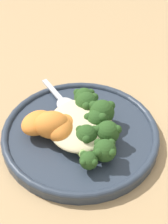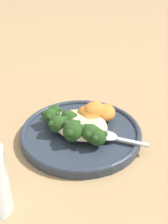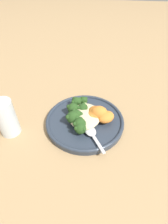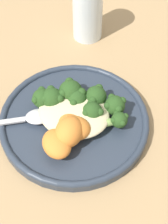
% 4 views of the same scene
% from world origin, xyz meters
% --- Properties ---
extents(ground_plane, '(4.00, 4.00, 0.00)m').
position_xyz_m(ground_plane, '(0.00, 0.00, 0.00)').
color(ground_plane, tan).
extents(plate, '(0.26, 0.26, 0.02)m').
position_xyz_m(plate, '(0.00, 0.00, 0.01)').
color(plate, '#2D3847').
rests_on(plate, ground_plane).
extents(quinoa_mound, '(0.12, 0.10, 0.02)m').
position_xyz_m(quinoa_mound, '(-0.00, 0.00, 0.03)').
color(quinoa_mound, beige).
rests_on(quinoa_mound, plate).
extents(broccoli_stalk_0, '(0.11, 0.07, 0.03)m').
position_xyz_m(broccoli_stalk_0, '(-0.05, -0.00, 0.03)').
color(broccoli_stalk_0, '#8EB25B').
rests_on(broccoli_stalk_0, plate).
extents(broccoli_stalk_1, '(0.10, 0.10, 0.03)m').
position_xyz_m(broccoli_stalk_1, '(-0.05, -0.03, 0.04)').
color(broccoli_stalk_1, '#8EB25B').
rests_on(broccoli_stalk_1, plate).
extents(broccoli_stalk_2, '(0.07, 0.07, 0.03)m').
position_xyz_m(broccoli_stalk_2, '(-0.02, -0.00, 0.04)').
color(broccoli_stalk_2, '#8EB25B').
rests_on(broccoli_stalk_2, plate).
extents(broccoli_stalk_3, '(0.05, 0.11, 0.04)m').
position_xyz_m(broccoli_stalk_3, '(-0.02, -0.03, 0.04)').
color(broccoli_stalk_3, '#8EB25B').
rests_on(broccoli_stalk_3, plate).
extents(broccoli_stalk_4, '(0.04, 0.08, 0.03)m').
position_xyz_m(broccoli_stalk_4, '(0.00, -0.02, 0.04)').
color(broccoli_stalk_4, '#8EB25B').
rests_on(broccoli_stalk_4, plate).
extents(broccoli_stalk_5, '(0.06, 0.10, 0.04)m').
position_xyz_m(broccoli_stalk_5, '(0.02, -0.03, 0.04)').
color(broccoli_stalk_5, '#8EB25B').
rests_on(broccoli_stalk_5, plate).
extents(broccoli_stalk_6, '(0.07, 0.06, 0.04)m').
position_xyz_m(broccoli_stalk_6, '(0.04, -0.01, 0.04)').
color(broccoli_stalk_6, '#8EB25B').
rests_on(broccoli_stalk_6, plate).
extents(broccoli_stalk_7, '(0.11, 0.06, 0.03)m').
position_xyz_m(broccoli_stalk_7, '(0.04, 0.00, 0.04)').
color(broccoli_stalk_7, '#8EB25B').
rests_on(broccoli_stalk_7, plate).
extents(sweet_potato_chunk_0, '(0.06, 0.06, 0.03)m').
position_xyz_m(sweet_potato_chunk_0, '(-0.01, 0.03, 0.04)').
color(sweet_potato_chunk_0, orange).
rests_on(sweet_potato_chunk_0, plate).
extents(sweet_potato_chunk_1, '(0.06, 0.05, 0.04)m').
position_xyz_m(sweet_potato_chunk_1, '(-0.01, 0.03, 0.04)').
color(sweet_potato_chunk_1, orange).
rests_on(sweet_potato_chunk_1, plate).
extents(sweet_potato_chunk_2, '(0.07, 0.07, 0.03)m').
position_xyz_m(sweet_potato_chunk_2, '(0.00, 0.07, 0.04)').
color(sweet_potato_chunk_2, orange).
rests_on(sweet_potato_chunk_2, plate).
extents(sweet_potato_chunk_3, '(0.05, 0.06, 0.04)m').
position_xyz_m(sweet_potato_chunk_3, '(-0.01, 0.04, 0.04)').
color(sweet_potato_chunk_3, orange).
rests_on(sweet_potato_chunk_3, plate).
extents(spoon, '(0.10, 0.08, 0.01)m').
position_xyz_m(spoon, '(0.06, 0.03, 0.03)').
color(spoon, silver).
rests_on(spoon, plate).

